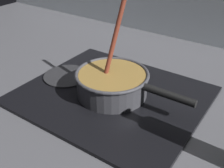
# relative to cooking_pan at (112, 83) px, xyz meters

# --- Properties ---
(ground) EXTENTS (2.40, 1.60, 0.04)m
(ground) POSITION_rel_cooking_pan_xyz_m (-0.01, -0.19, -0.07)
(ground) COLOR #4C4C51
(hob_plate) EXTENTS (0.56, 0.48, 0.01)m
(hob_plate) POSITION_rel_cooking_pan_xyz_m (-0.00, -0.00, -0.05)
(hob_plate) COLOR black
(hob_plate) RESTS_ON ground
(burner_ring) EXTENTS (0.19, 0.19, 0.01)m
(burner_ring) POSITION_rel_cooking_pan_xyz_m (-0.00, -0.00, -0.04)
(burner_ring) COLOR #592D0C
(burner_ring) RESTS_ON hob_plate
(spare_burner) EXTENTS (0.16, 0.16, 0.01)m
(spare_burner) POSITION_rel_cooking_pan_xyz_m (-0.20, -0.00, -0.04)
(spare_burner) COLOR #262628
(spare_burner) RESTS_ON hob_plate
(cooking_pan) EXTENTS (0.38, 0.23, 0.29)m
(cooking_pan) POSITION_rel_cooking_pan_xyz_m (0.00, 0.00, 0.00)
(cooking_pan) COLOR #38383D
(cooking_pan) RESTS_ON hob_plate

